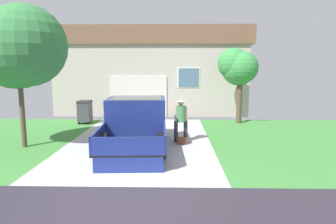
{
  "coord_description": "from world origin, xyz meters",
  "views": [
    {
      "loc": [
        1.29,
        -6.51,
        2.75
      ],
      "look_at": [
        1.04,
        4.2,
        1.13
      ],
      "focal_mm": 31.68,
      "sensor_mm": 36.0,
      "label": 1
    }
  ],
  "objects_px": {
    "handbag": "(182,140)",
    "neighbor_tree": "(238,67)",
    "person_with_hat": "(181,117)",
    "front_yard_tree": "(20,47)",
    "wheeled_trash_bin": "(85,111)",
    "house_with_garage": "(154,70)",
    "pickup_truck": "(137,124)"
  },
  "relations": [
    {
      "from": "person_with_hat",
      "to": "wheeled_trash_bin",
      "type": "xyz_separation_m",
      "value": [
        -4.67,
        3.59,
        -0.33
      ]
    },
    {
      "from": "front_yard_tree",
      "to": "house_with_garage",
      "type": "bearing_deg",
      "value": 68.24
    },
    {
      "from": "house_with_garage",
      "to": "front_yard_tree",
      "type": "xyz_separation_m",
      "value": [
        -3.82,
        -9.58,
        0.87
      ]
    },
    {
      "from": "neighbor_tree",
      "to": "wheeled_trash_bin",
      "type": "bearing_deg",
      "value": -176.93
    },
    {
      "from": "house_with_garage",
      "to": "neighbor_tree",
      "type": "xyz_separation_m",
      "value": [
        4.48,
        -4.88,
        0.22
      ]
    },
    {
      "from": "front_yard_tree",
      "to": "wheeled_trash_bin",
      "type": "xyz_separation_m",
      "value": [
        0.76,
        4.3,
        -2.8
      ]
    },
    {
      "from": "neighbor_tree",
      "to": "pickup_truck",
      "type": "bearing_deg",
      "value": -135.42
    },
    {
      "from": "pickup_truck",
      "to": "wheeled_trash_bin",
      "type": "bearing_deg",
      "value": 124.81
    },
    {
      "from": "pickup_truck",
      "to": "person_with_hat",
      "type": "xyz_separation_m",
      "value": [
        1.59,
        0.4,
        0.2
      ]
    },
    {
      "from": "neighbor_tree",
      "to": "wheeled_trash_bin",
      "type": "height_order",
      "value": "neighbor_tree"
    },
    {
      "from": "person_with_hat",
      "to": "neighbor_tree",
      "type": "xyz_separation_m",
      "value": [
        2.87,
        3.99,
        1.82
      ]
    },
    {
      "from": "front_yard_tree",
      "to": "handbag",
      "type": "bearing_deg",
      "value": 3.89
    },
    {
      "from": "front_yard_tree",
      "to": "wheeled_trash_bin",
      "type": "bearing_deg",
      "value": 79.98
    },
    {
      "from": "handbag",
      "to": "neighbor_tree",
      "type": "height_order",
      "value": "neighbor_tree"
    },
    {
      "from": "neighbor_tree",
      "to": "wheeled_trash_bin",
      "type": "distance_m",
      "value": 7.86
    },
    {
      "from": "pickup_truck",
      "to": "house_with_garage",
      "type": "height_order",
      "value": "house_with_garage"
    },
    {
      "from": "person_with_hat",
      "to": "wheeled_trash_bin",
      "type": "distance_m",
      "value": 5.9
    },
    {
      "from": "handbag",
      "to": "neighbor_tree",
      "type": "relative_size",
      "value": 0.13
    },
    {
      "from": "person_with_hat",
      "to": "front_yard_tree",
      "type": "xyz_separation_m",
      "value": [
        -5.43,
        -0.71,
        2.47
      ]
    },
    {
      "from": "wheeled_trash_bin",
      "to": "house_with_garage",
      "type": "bearing_deg",
      "value": 59.87
    },
    {
      "from": "pickup_truck",
      "to": "person_with_hat",
      "type": "relative_size",
      "value": 3.17
    },
    {
      "from": "person_with_hat",
      "to": "handbag",
      "type": "xyz_separation_m",
      "value": [
        0.04,
        -0.34,
        -0.79
      ]
    },
    {
      "from": "wheeled_trash_bin",
      "to": "person_with_hat",
      "type": "bearing_deg",
      "value": -37.52
    },
    {
      "from": "person_with_hat",
      "to": "pickup_truck",
      "type": "bearing_deg",
      "value": -3.09
    },
    {
      "from": "front_yard_tree",
      "to": "wheeled_trash_bin",
      "type": "height_order",
      "value": "front_yard_tree"
    },
    {
      "from": "handbag",
      "to": "wheeled_trash_bin",
      "type": "relative_size",
      "value": 0.42
    },
    {
      "from": "person_with_hat",
      "to": "handbag",
      "type": "distance_m",
      "value": 0.86
    },
    {
      "from": "pickup_truck",
      "to": "wheeled_trash_bin",
      "type": "distance_m",
      "value": 5.05
    },
    {
      "from": "house_with_garage",
      "to": "pickup_truck",
      "type": "bearing_deg",
      "value": -89.86
    },
    {
      "from": "person_with_hat",
      "to": "handbag",
      "type": "height_order",
      "value": "person_with_hat"
    },
    {
      "from": "pickup_truck",
      "to": "person_with_hat",
      "type": "height_order",
      "value": "pickup_truck"
    },
    {
      "from": "neighbor_tree",
      "to": "front_yard_tree",
      "type": "bearing_deg",
      "value": -150.48
    }
  ]
}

